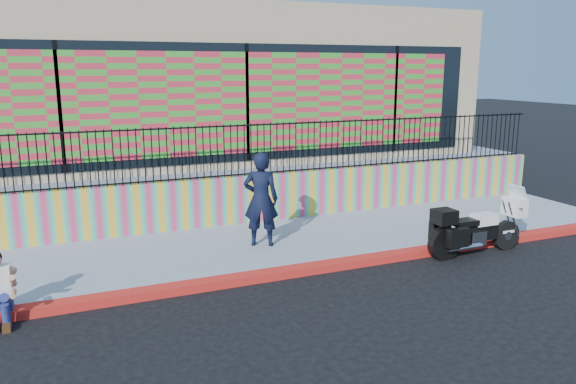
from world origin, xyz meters
TOP-DOWN VIEW (x-y plane):
  - ground at (0.00, 0.00)m, footprint 90.00×90.00m
  - red_curb at (0.00, 0.00)m, footprint 16.00×0.30m
  - sidewalk at (0.00, 1.65)m, footprint 16.00×3.00m
  - mural_wall at (0.00, 3.25)m, footprint 16.00×0.20m
  - metal_fence at (0.00, 3.25)m, footprint 15.80×0.04m
  - elevated_platform at (0.00, 8.35)m, footprint 16.00×10.00m
  - storefront_building at (0.00, 8.13)m, footprint 14.00×8.06m
  - police_motorcycle at (3.24, -0.35)m, footprint 2.17×0.72m
  - police_officer at (-0.65, 1.46)m, footprint 0.82×0.70m

SIDE VIEW (x-z plane):
  - ground at x=0.00m, z-range 0.00..0.00m
  - red_curb at x=0.00m, z-range 0.00..0.15m
  - sidewalk at x=0.00m, z-range 0.00..0.15m
  - police_motorcycle at x=3.24m, z-range -0.11..1.24m
  - elevated_platform at x=0.00m, z-range 0.00..1.25m
  - mural_wall at x=0.00m, z-range 0.15..1.25m
  - police_officer at x=-0.65m, z-range 0.15..2.06m
  - metal_fence at x=0.00m, z-range 1.25..2.45m
  - storefront_building at x=0.00m, z-range 1.25..5.25m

